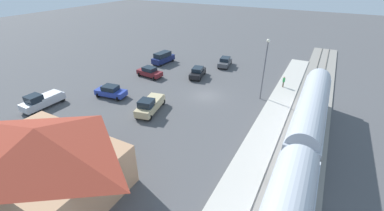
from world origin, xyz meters
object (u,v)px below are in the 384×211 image
object	(u,v)px
suv_navy	(163,58)
sedan_charcoal	(225,62)
light_pole_near_platform	(265,63)
sedan_blue	(111,91)
sedan_black	(198,72)
sedan_maroon	(150,72)
pickup_tan	(150,105)
pedestrian_on_platform	(284,81)
station_building	(44,158)
pickup_silver	(42,100)

from	to	relation	value
suv_navy	sedan_charcoal	distance (m)	12.12
light_pole_near_platform	sedan_blue	bearing A→B (deg)	26.75
suv_navy	light_pole_near_platform	distance (m)	22.32
sedan_black	sedan_maroon	world-z (taller)	same
pickup_tan	sedan_blue	bearing A→B (deg)	-6.24
pedestrian_on_platform	pickup_tan	size ratio (longest dim) A/B	0.30
sedan_blue	sedan_charcoal	world-z (taller)	same
pedestrian_on_platform	sedan_blue	size ratio (longest dim) A/B	0.36
light_pole_near_platform	sedan_charcoal	bearing A→B (deg)	-47.41
sedan_black	light_pole_near_platform	bearing A→B (deg)	165.29
suv_navy	pickup_tan	xyz separation A→B (m)	(-9.38, 16.83, -0.12)
pedestrian_on_platform	pickup_tan	distance (m)	20.83
sedan_black	light_pole_near_platform	world-z (taller)	light_pole_near_platform
station_building	sedan_charcoal	xyz separation A→B (m)	(-1.58, -35.26, -2.19)
pickup_tan	light_pole_near_platform	size ratio (longest dim) A/B	0.66
sedan_maroon	pickup_silver	bearing A→B (deg)	69.02
pedestrian_on_platform	light_pole_near_platform	distance (m)	6.84
pedestrian_on_platform	sedan_charcoal	world-z (taller)	pedestrian_on_platform
sedan_maroon	sedan_charcoal	size ratio (longest dim) A/B	0.98
suv_navy	sedan_black	size ratio (longest dim) A/B	1.07
station_building	light_pole_near_platform	world-z (taller)	light_pole_near_platform
suv_navy	pickup_silver	world-z (taller)	suv_navy
station_building	sedan_charcoal	size ratio (longest dim) A/B	2.70
sedan_charcoal	light_pole_near_platform	distance (m)	14.88
light_pole_near_platform	pedestrian_on_platform	bearing A→B (deg)	-113.05
pickup_silver	suv_navy	bearing A→B (deg)	-100.06
station_building	light_pole_near_platform	bearing A→B (deg)	-114.30
station_building	light_pole_near_platform	distance (m)	27.31
sedan_black	sedan_maroon	bearing A→B (deg)	27.37
pedestrian_on_platform	pickup_tan	xyz separation A→B (m)	(13.78, 15.62, -0.25)
suv_navy	pickup_tan	distance (m)	19.27
sedan_blue	sedan_black	world-z (taller)	same
sedan_blue	light_pole_near_platform	size ratio (longest dim) A/B	0.55
sedan_black	sedan_maroon	xyz separation A→B (m)	(7.34, 3.80, 0.00)
pickup_tan	sedan_maroon	size ratio (longest dim) A/B	1.22
sedan_black	sedan_charcoal	xyz separation A→B (m)	(-2.07, -7.39, 0.00)
station_building	sedan_blue	size ratio (longest dim) A/B	2.70
suv_navy	sedan_charcoal	world-z (taller)	suv_navy
sedan_maroon	suv_navy	bearing A→B (deg)	-74.27
suv_navy	sedan_black	distance (m)	9.87
pickup_silver	light_pole_near_platform	bearing A→B (deg)	-146.77
station_building	pickup_silver	world-z (taller)	station_building
pickup_silver	sedan_maroon	bearing A→B (deg)	-110.98
suv_navy	sedan_maroon	world-z (taller)	suv_navy
station_building	sedan_black	bearing A→B (deg)	-89.01
pickup_silver	sedan_black	bearing A→B (deg)	-124.44
pickup_tan	pickup_silver	distance (m)	14.63
pickup_silver	light_pole_near_platform	size ratio (longest dim) A/B	0.63
sedan_maroon	light_pole_near_platform	xyz separation A→B (m)	(-19.02, -0.73, 4.44)
sedan_black	sedan_charcoal	world-z (taller)	same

